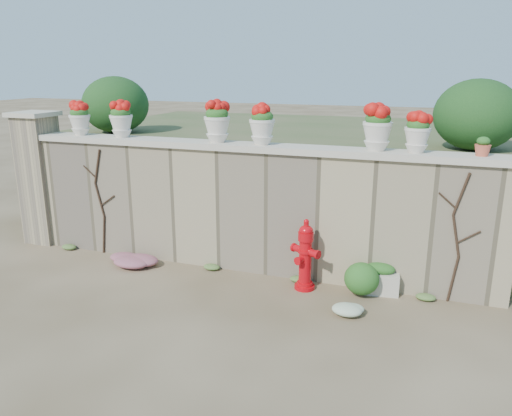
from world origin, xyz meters
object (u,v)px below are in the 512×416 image
at_px(fire_hydrant, 305,255).
at_px(urn_pot_0, 80,119).
at_px(planter_box, 379,279).
at_px(terracotta_pot, 483,147).

bearing_deg(fire_hydrant, urn_pot_0, -162.62).
relative_size(planter_box, terracotta_pot, 2.35).
bearing_deg(terracotta_pot, fire_hydrant, -167.90).
bearing_deg(urn_pot_0, planter_box, -2.67).
bearing_deg(planter_box, urn_pot_0, 170.32).
bearing_deg(urn_pot_0, fire_hydrant, -6.58).
bearing_deg(fire_hydrant, planter_box, 36.53).
relative_size(fire_hydrant, terracotta_pot, 4.33).
bearing_deg(fire_hydrant, terracotta_pot, 36.07).
height_order(urn_pot_0, terracotta_pot, urn_pot_0).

